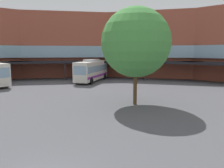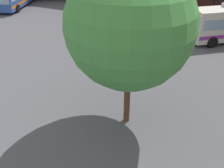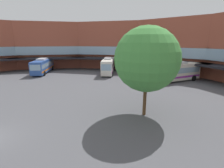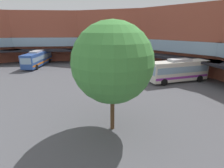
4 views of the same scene
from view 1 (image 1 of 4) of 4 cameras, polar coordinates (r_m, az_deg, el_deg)
The scene contains 3 objects.
station_building at distance 29.39m, azimuth -3.51°, elevation 10.46°, with size 85.57×53.34×12.90m.
bus_4 at distance 38.53m, azimuth -5.25°, elevation 3.56°, with size 4.68×10.44×3.84m.
plaza_tree at distance 21.20m, azimuth 6.18°, elevation 10.63°, with size 6.60×6.60×9.28m.
Camera 1 is at (3.21, -7.40, 5.09)m, focal length 35.31 mm.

